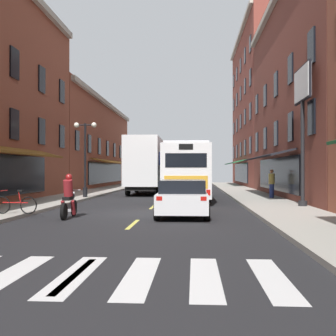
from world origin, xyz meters
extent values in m
cube|color=black|center=(0.00, 0.00, -0.05)|extent=(34.80, 80.00, 0.10)
cube|color=#DBCC4C|center=(0.00, -10.00, 0.00)|extent=(0.14, 2.40, 0.01)
cube|color=#DBCC4C|center=(0.00, -3.50, 0.00)|extent=(0.14, 2.40, 0.01)
cube|color=#DBCC4C|center=(0.00, 3.00, 0.00)|extent=(0.14, 2.40, 0.01)
cube|color=#DBCC4C|center=(0.00, 9.50, 0.00)|extent=(0.14, 2.40, 0.01)
cube|color=#DBCC4C|center=(0.00, 16.00, 0.00)|extent=(0.14, 2.40, 0.01)
cube|color=#DBCC4C|center=(0.00, 22.50, 0.00)|extent=(0.14, 2.40, 0.01)
cube|color=#DBCC4C|center=(0.00, 29.00, 0.00)|extent=(0.14, 2.40, 0.01)
cube|color=#DBCC4C|center=(0.00, 35.50, 0.00)|extent=(0.14, 2.40, 0.01)
cube|color=silver|center=(-1.10, -10.00, 0.00)|extent=(0.50, 2.80, 0.01)
cube|color=silver|center=(0.00, -10.00, 0.00)|extent=(0.50, 2.80, 0.01)
cube|color=silver|center=(1.10, -10.00, 0.00)|extent=(0.50, 2.80, 0.01)
cube|color=silver|center=(2.20, -10.00, 0.00)|extent=(0.50, 2.80, 0.01)
cube|color=silver|center=(3.30, -10.00, 0.00)|extent=(0.50, 2.80, 0.01)
cube|color=#A39E93|center=(-5.90, 0.00, 0.07)|extent=(3.00, 80.00, 0.14)
cube|color=#A39E93|center=(5.90, 0.00, 0.07)|extent=(3.00, 80.00, 0.14)
cube|color=black|center=(-7.36, 3.81, 4.20)|extent=(0.10, 1.00, 1.60)
cube|color=black|center=(-7.36, 7.62, 4.20)|extent=(0.10, 1.00, 1.60)
cube|color=black|center=(-7.36, 11.43, 4.20)|extent=(0.10, 1.00, 1.60)
cube|color=black|center=(-7.36, 3.81, 7.40)|extent=(0.10, 1.00, 1.60)
cube|color=black|center=(-7.36, 7.62, 7.40)|extent=(0.10, 1.00, 1.60)
cube|color=black|center=(-7.36, 11.43, 7.40)|extent=(0.10, 1.00, 1.60)
cube|color=brown|center=(-11.40, 26.67, 4.64)|extent=(8.00, 26.57, 9.27)
cube|color=#B2AD9E|center=(-7.30, 26.67, 8.92)|extent=(0.44, 26.07, 0.40)
cube|color=black|center=(-7.36, 26.67, 1.55)|extent=(0.10, 16.00, 2.10)
cube|color=brown|center=(-6.65, 26.67, 2.75)|extent=(1.38, 14.93, 0.44)
cube|color=black|center=(-7.36, 15.24, 4.20)|extent=(0.10, 1.00, 1.60)
cube|color=black|center=(-7.36, 19.05, 4.20)|extent=(0.10, 1.00, 1.60)
cube|color=black|center=(-7.36, 22.86, 4.20)|extent=(0.10, 1.00, 1.60)
cube|color=black|center=(-7.36, 26.67, 4.20)|extent=(0.10, 1.00, 1.60)
cube|color=black|center=(-7.36, 30.48, 4.20)|extent=(0.10, 1.00, 1.60)
cube|color=black|center=(-7.36, 34.29, 4.20)|extent=(0.10, 1.00, 1.60)
cube|color=black|center=(-7.36, 38.10, 4.20)|extent=(0.10, 1.00, 1.60)
cube|color=#B2AD9E|center=(7.30, 10.00, 12.96)|extent=(0.44, 19.40, 0.40)
cube|color=black|center=(7.36, 10.00, 1.55)|extent=(0.10, 12.00, 2.10)
cube|color=black|center=(6.65, 10.00, 2.75)|extent=(1.38, 11.20, 0.44)
cube|color=black|center=(7.36, 2.00, 4.20)|extent=(0.10, 1.00, 1.60)
cube|color=black|center=(7.36, 6.00, 4.20)|extent=(0.10, 1.00, 1.60)
cube|color=black|center=(7.36, 10.00, 4.20)|extent=(0.10, 1.00, 1.60)
cube|color=black|center=(7.36, 14.00, 4.20)|extent=(0.10, 1.00, 1.60)
cube|color=black|center=(7.36, 18.00, 4.20)|extent=(0.10, 1.00, 1.60)
cube|color=black|center=(7.36, 2.00, 7.40)|extent=(0.10, 1.00, 1.60)
cube|color=black|center=(7.36, 6.00, 7.40)|extent=(0.10, 1.00, 1.60)
cube|color=black|center=(7.36, 10.00, 7.40)|extent=(0.10, 1.00, 1.60)
cube|color=black|center=(7.36, 14.00, 7.40)|extent=(0.10, 1.00, 1.60)
cube|color=black|center=(7.36, 18.00, 7.40)|extent=(0.10, 1.00, 1.60)
cube|color=brown|center=(11.40, 30.00, 8.80)|extent=(8.00, 19.90, 17.60)
cube|color=#B2AD9E|center=(7.30, 30.00, 17.25)|extent=(0.44, 19.40, 0.40)
cube|color=black|center=(7.36, 30.00, 1.55)|extent=(0.10, 12.00, 2.10)
cube|color=#1E6638|center=(6.65, 30.00, 2.75)|extent=(1.38, 11.20, 0.44)
cube|color=black|center=(7.36, 22.00, 4.20)|extent=(0.10, 1.00, 1.60)
cube|color=black|center=(7.36, 26.00, 4.20)|extent=(0.10, 1.00, 1.60)
cube|color=black|center=(7.36, 30.00, 4.20)|extent=(0.10, 1.00, 1.60)
cube|color=black|center=(7.36, 34.00, 4.20)|extent=(0.10, 1.00, 1.60)
cube|color=black|center=(7.36, 38.00, 4.20)|extent=(0.10, 1.00, 1.60)
cube|color=black|center=(7.36, 22.00, 7.40)|extent=(0.10, 1.00, 1.60)
cube|color=black|center=(7.36, 26.00, 7.40)|extent=(0.10, 1.00, 1.60)
cube|color=black|center=(7.36, 30.00, 7.40)|extent=(0.10, 1.00, 1.60)
cube|color=black|center=(7.36, 34.00, 7.40)|extent=(0.10, 1.00, 1.60)
cube|color=black|center=(7.36, 38.00, 7.40)|extent=(0.10, 1.00, 1.60)
cube|color=black|center=(7.36, 22.00, 10.60)|extent=(0.10, 1.00, 1.60)
cube|color=black|center=(7.36, 26.00, 10.60)|extent=(0.10, 1.00, 1.60)
cube|color=black|center=(7.36, 30.00, 10.60)|extent=(0.10, 1.00, 1.60)
cube|color=black|center=(7.36, 34.00, 10.60)|extent=(0.10, 1.00, 1.60)
cube|color=black|center=(7.36, 38.00, 10.60)|extent=(0.10, 1.00, 1.60)
cube|color=black|center=(7.36, 22.00, 13.80)|extent=(0.10, 1.00, 1.60)
cube|color=black|center=(7.36, 26.00, 13.80)|extent=(0.10, 1.00, 1.60)
cube|color=black|center=(7.36, 30.00, 13.80)|extent=(0.10, 1.00, 1.60)
cube|color=black|center=(7.36, 34.00, 13.80)|extent=(0.10, 1.00, 1.60)
cube|color=black|center=(7.36, 38.00, 13.80)|extent=(0.10, 1.00, 1.60)
cylinder|color=black|center=(7.05, 2.36, 2.60)|extent=(0.18, 0.18, 4.92)
cylinder|color=black|center=(7.05, 2.36, 0.26)|extent=(0.40, 0.40, 0.24)
cube|color=black|center=(7.05, 2.36, 5.81)|extent=(0.10, 2.58, 1.65)
cube|color=silver|center=(6.99, 2.36, 5.81)|extent=(0.04, 2.42, 1.49)
cube|color=silver|center=(7.11, 2.36, 5.81)|extent=(0.04, 2.42, 1.49)
cube|color=white|center=(1.58, 9.10, 1.76)|extent=(2.64, 11.84, 2.83)
cube|color=silver|center=(1.58, 9.10, 3.24)|extent=(2.43, 10.64, 0.16)
cube|color=black|center=(1.58, 9.40, 1.97)|extent=(2.66, 9.44, 0.96)
cube|color=#19723F|center=(1.58, 9.10, 0.60)|extent=(2.66, 11.44, 0.36)
cube|color=black|center=(1.54, 14.97, 1.97)|extent=(2.25, 0.14, 1.10)
cube|color=black|center=(1.62, 3.22, 2.29)|extent=(2.05, 0.13, 0.70)
cube|color=gold|center=(1.62, 3.21, 1.21)|extent=(2.15, 0.12, 0.64)
cube|color=black|center=(1.62, 3.21, 2.96)|extent=(0.70, 0.11, 0.28)
cube|color=red|center=(0.53, 3.20, 0.70)|extent=(0.20, 0.08, 0.28)
cube|color=red|center=(2.72, 3.21, 0.70)|extent=(0.20, 0.08, 0.28)
cylinder|color=black|center=(0.38, 13.00, 0.50)|extent=(0.31, 1.00, 1.00)
cylinder|color=black|center=(2.73, 13.02, 0.50)|extent=(0.31, 1.00, 1.00)
cylinder|color=black|center=(0.43, 5.68, 0.50)|extent=(0.31, 1.00, 1.00)
cylinder|color=black|center=(2.78, 5.69, 0.50)|extent=(0.31, 1.00, 1.00)
cube|color=white|center=(-1.65, 16.88, 1.55)|extent=(2.32, 2.50, 2.40)
cube|color=black|center=(-1.66, 18.08, 2.40)|extent=(2.00, 0.12, 0.80)
cube|color=silver|center=(-1.62, 12.77, 2.44)|extent=(2.45, 5.76, 3.47)
cube|color=navy|center=(-0.40, 12.78, 2.61)|extent=(0.09, 3.44, 0.90)
cube|color=black|center=(-1.63, 14.01, 0.55)|extent=(1.97, 7.84, 0.24)
cylinder|color=black|center=(-2.75, 16.67, 0.45)|extent=(0.29, 0.90, 0.90)
cylinder|color=black|center=(-0.55, 16.69, 0.45)|extent=(0.29, 0.90, 0.90)
cylinder|color=black|center=(-2.71, 11.90, 0.45)|extent=(0.29, 0.90, 0.90)
cylinder|color=black|center=(-0.51, 11.92, 0.45)|extent=(0.29, 0.90, 0.90)
cube|color=silver|center=(1.57, -0.89, 0.58)|extent=(1.89, 4.38, 0.69)
cube|color=black|center=(1.57, -1.07, 1.16)|extent=(1.72, 2.37, 0.51)
cube|color=red|center=(0.84, -3.06, 0.83)|extent=(0.20, 0.06, 0.14)
cube|color=red|center=(2.34, -3.05, 0.83)|extent=(0.20, 0.06, 0.14)
cylinder|color=black|center=(0.68, 0.58, 0.32)|extent=(0.22, 0.64, 0.64)
cylinder|color=black|center=(2.44, 0.59, 0.32)|extent=(0.22, 0.64, 0.64)
cylinder|color=black|center=(0.70, -2.38, 0.32)|extent=(0.22, 0.64, 0.64)
cylinder|color=black|center=(2.46, -2.37, 0.32)|extent=(0.22, 0.64, 0.64)
cube|color=silver|center=(-1.63, 23.17, 0.54)|extent=(1.81, 4.26, 0.61)
cube|color=black|center=(-1.63, 23.00, 1.05)|extent=(1.64, 2.31, 0.46)
cube|color=red|center=(-2.33, 21.06, 0.75)|extent=(0.20, 0.06, 0.14)
cube|color=red|center=(-0.91, 21.07, 0.75)|extent=(0.20, 0.06, 0.14)
cylinder|color=black|center=(-2.48, 24.59, 0.32)|extent=(0.22, 0.64, 0.64)
cylinder|color=black|center=(-0.80, 24.60, 0.32)|extent=(0.22, 0.64, 0.64)
cylinder|color=black|center=(-2.46, 21.74, 0.32)|extent=(0.22, 0.64, 0.64)
cylinder|color=black|center=(-0.78, 21.75, 0.32)|extent=(0.22, 0.64, 0.64)
cylinder|color=black|center=(-2.70, -1.10, 0.31)|extent=(0.13, 0.62, 0.62)
cylinder|color=black|center=(-2.63, -2.55, 0.31)|extent=(0.15, 0.63, 0.62)
cylinder|color=#B2B2B7|center=(-2.70, -1.22, 0.61)|extent=(0.09, 0.33, 0.68)
ellipsoid|color=black|center=(-2.68, -1.65, 0.81)|extent=(0.35, 0.58, 0.28)
cube|color=black|center=(-2.66, -2.05, 0.74)|extent=(0.29, 0.57, 0.12)
cube|color=#B2B2B7|center=(-2.67, -1.83, 0.40)|extent=(0.26, 0.41, 0.30)
cylinder|color=#B2B2B7|center=(-2.69, -1.32, 1.02)|extent=(0.62, 0.07, 0.04)
cylinder|color=maroon|center=(-2.66, -1.98, 1.13)|extent=(0.36, 0.47, 0.66)
sphere|color=maroon|center=(-2.67, -1.87, 1.53)|extent=(0.26, 0.26, 0.26)
cylinder|color=maroon|center=(-2.84, -1.96, 0.40)|extent=(0.16, 0.37, 0.56)
cylinder|color=maroon|center=(-2.48, -1.94, 0.40)|extent=(0.16, 0.37, 0.56)
torus|color=black|center=(-5.24, -1.88, 0.47)|extent=(0.67, 0.08, 0.66)
torus|color=black|center=(-4.19, -1.94, 0.47)|extent=(0.67, 0.08, 0.66)
cylinder|color=red|center=(-4.71, -1.91, 0.57)|extent=(1.00, 0.10, 0.04)
cylinder|color=red|center=(-4.53, -1.92, 0.75)|extent=(0.14, 0.04, 0.50)
cube|color=black|center=(-4.51, -1.92, 1.02)|extent=(0.21, 0.13, 0.06)
cylinder|color=red|center=(-5.16, -1.88, 1.02)|extent=(0.06, 0.48, 0.03)
cylinder|color=navy|center=(6.72, 8.09, 0.55)|extent=(0.28, 0.28, 0.83)
cylinder|color=#B29947|center=(6.72, 8.09, 1.29)|extent=(0.36, 0.36, 0.64)
sphere|color=#D47B4E|center=(6.72, 8.09, 1.74)|extent=(0.22, 0.22, 0.22)
cylinder|color=black|center=(-4.74, 8.00, 2.43)|extent=(0.14, 0.14, 4.58)
cylinder|color=black|center=(-4.74, 8.00, 0.44)|extent=(0.28, 0.28, 0.60)
cylinder|color=black|center=(-4.74, 8.00, 4.62)|extent=(1.10, 0.07, 0.07)
sphere|color=white|center=(-5.29, 8.00, 4.62)|extent=(0.32, 0.32, 0.32)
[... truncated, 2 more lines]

